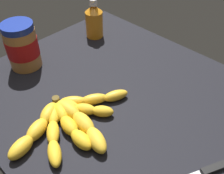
{
  "coord_description": "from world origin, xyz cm",
  "views": [
    {
      "loc": [
        35.83,
        -39.94,
        51.72
      ],
      "look_at": [
        -1.79,
        -1.34,
        3.29
      ],
      "focal_mm": 41.6,
      "sensor_mm": 36.0,
      "label": 1
    }
  ],
  "objects_px": {
    "banana_bunch": "(69,121)",
    "peanut_butter_jar": "(22,46)",
    "butter_knife": "(201,173)",
    "honey_bottle": "(94,20)"
  },
  "relations": [
    {
      "from": "honey_bottle",
      "to": "butter_knife",
      "type": "relative_size",
      "value": 0.87
    },
    {
      "from": "peanut_butter_jar",
      "to": "butter_knife",
      "type": "xyz_separation_m",
      "value": [
        0.61,
        0.05,
        -0.07
      ]
    },
    {
      "from": "honey_bottle",
      "to": "banana_bunch",
      "type": "bearing_deg",
      "value": -51.19
    },
    {
      "from": "butter_knife",
      "to": "peanut_butter_jar",
      "type": "bearing_deg",
      "value": -175.59
    },
    {
      "from": "peanut_butter_jar",
      "to": "butter_knife",
      "type": "distance_m",
      "value": 0.62
    },
    {
      "from": "banana_bunch",
      "to": "peanut_butter_jar",
      "type": "xyz_separation_m",
      "value": [
        -0.3,
        0.06,
        0.06
      ]
    },
    {
      "from": "banana_bunch",
      "to": "butter_knife",
      "type": "bearing_deg",
      "value": 19.47
    },
    {
      "from": "banana_bunch",
      "to": "peanut_butter_jar",
      "type": "bearing_deg",
      "value": 168.24
    },
    {
      "from": "butter_knife",
      "to": "banana_bunch",
      "type": "bearing_deg",
      "value": -160.53
    },
    {
      "from": "honey_bottle",
      "to": "butter_knife",
      "type": "height_order",
      "value": "honey_bottle"
    }
  ]
}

